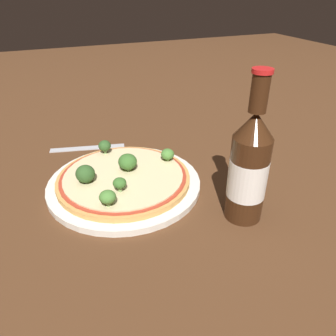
% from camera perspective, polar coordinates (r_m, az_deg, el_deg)
% --- Properties ---
extents(ground_plane, '(3.00, 3.00, 0.00)m').
position_cam_1_polar(ground_plane, '(0.63, -5.31, -2.69)').
color(ground_plane, '#4C2D19').
extents(plate, '(0.28, 0.28, 0.01)m').
position_cam_1_polar(plate, '(0.62, -7.59, -2.70)').
color(plate, silver).
rests_on(plate, ground_plane).
extents(pizza, '(0.25, 0.25, 0.01)m').
position_cam_1_polar(pizza, '(0.62, -7.69, -1.76)').
color(pizza, tan).
rests_on(pizza, plate).
extents(broccoli_floret_0, '(0.03, 0.03, 0.03)m').
position_cam_1_polar(broccoli_floret_0, '(0.60, -14.22, -0.95)').
color(broccoli_floret_0, '#7A9E5B').
rests_on(broccoli_floret_0, pizza).
extents(broccoli_floret_1, '(0.03, 0.03, 0.02)m').
position_cam_1_polar(broccoli_floret_1, '(0.65, -0.08, 2.41)').
color(broccoli_floret_1, '#7A9E5B').
rests_on(broccoli_floret_1, pizza).
extents(broccoli_floret_2, '(0.04, 0.04, 0.03)m').
position_cam_1_polar(broccoli_floret_2, '(0.62, -7.05, 1.09)').
color(broccoli_floret_2, '#7A9E5B').
rests_on(broccoli_floret_2, pizza).
extents(broccoli_floret_3, '(0.03, 0.03, 0.03)m').
position_cam_1_polar(broccoli_floret_3, '(0.53, -10.48, -5.01)').
color(broccoli_floret_3, '#7A9E5B').
rests_on(broccoli_floret_3, pizza).
extents(broccoli_floret_4, '(0.03, 0.03, 0.03)m').
position_cam_1_polar(broccoli_floret_4, '(0.69, -10.98, 3.80)').
color(broccoli_floret_4, '#7A9E5B').
rests_on(broccoli_floret_4, pizza).
extents(broccoli_floret_5, '(0.02, 0.02, 0.03)m').
position_cam_1_polar(broccoli_floret_5, '(0.56, -8.43, -2.65)').
color(broccoli_floret_5, '#7A9E5B').
rests_on(broccoli_floret_5, pizza).
extents(beer_bottle, '(0.06, 0.06, 0.24)m').
position_cam_1_polar(beer_bottle, '(0.51, 13.88, 0.05)').
color(beer_bottle, '#381E0F').
rests_on(beer_bottle, ground_plane).
extents(fork, '(0.06, 0.17, 0.00)m').
position_cam_1_polar(fork, '(0.78, -13.82, 3.45)').
color(fork, '#B2B2B7').
rests_on(fork, ground_plane).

